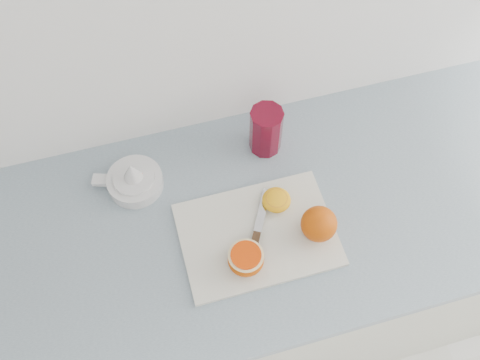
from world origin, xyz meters
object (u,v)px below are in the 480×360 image
at_px(half_orange, 246,259).
at_px(red_tumbler, 266,131).
at_px(citrus_juicer, 134,180).
at_px(cutting_board, 257,234).
at_px(counter, 237,282).

relative_size(half_orange, red_tumbler, 0.60).
bearing_deg(citrus_juicer, half_orange, -53.41).
bearing_deg(cutting_board, citrus_juicer, 139.82).
relative_size(cutting_board, citrus_juicer, 2.08).
bearing_deg(red_tumbler, half_orange, -114.58).
bearing_deg(cutting_board, half_orange, -126.49).
bearing_deg(half_orange, cutting_board, 53.51).
distance_m(cutting_board, citrus_juicer, 0.33).
bearing_deg(cutting_board, counter, 124.15).
bearing_deg(citrus_juicer, counter, -36.32).
height_order(counter, citrus_juicer, citrus_juicer).
xyz_separation_m(counter, citrus_juicer, (-0.22, 0.16, 0.47)).
height_order(cutting_board, red_tumbler, red_tumbler).
distance_m(citrus_juicer, red_tumbler, 0.35).
bearing_deg(half_orange, counter, 85.39).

